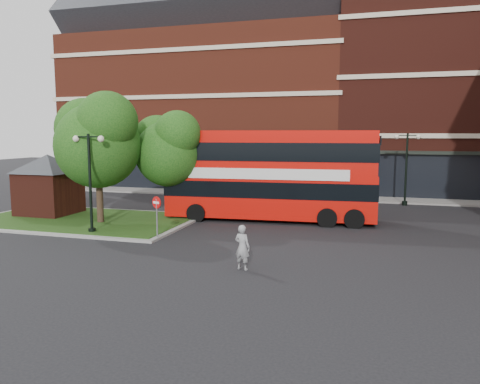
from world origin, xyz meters
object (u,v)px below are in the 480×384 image
(woman, at_px, (242,247))
(car_silver, at_px, (281,189))
(bus, at_px, (270,169))
(car_white, at_px, (329,194))

(woman, xyz_separation_m, car_silver, (-2.53, 19.50, -0.18))
(woman, height_order, car_silver, woman)
(bus, relative_size, car_white, 3.17)
(car_white, bearing_deg, bus, 167.37)
(car_silver, distance_m, car_white, 4.15)
(woman, distance_m, car_white, 18.05)
(car_silver, bearing_deg, bus, -176.82)
(car_silver, height_order, car_white, car_silver)
(bus, height_order, woman, bus)
(woman, distance_m, car_silver, 19.66)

